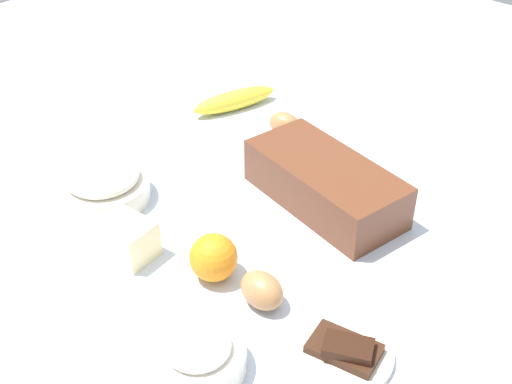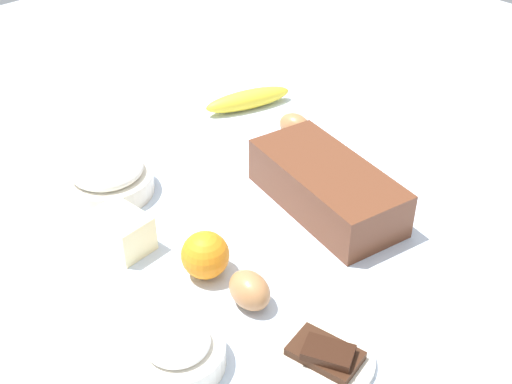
{
  "view_description": "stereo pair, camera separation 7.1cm",
  "coord_description": "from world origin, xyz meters",
  "px_view_note": "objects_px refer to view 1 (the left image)",
  "views": [
    {
      "loc": [
        0.6,
        -0.66,
        0.68
      ],
      "look_at": [
        0.0,
        0.0,
        0.04
      ],
      "focal_mm": 46.85,
      "sensor_mm": 36.0,
      "label": 1
    },
    {
      "loc": [
        0.65,
        -0.61,
        0.68
      ],
      "look_at": [
        0.0,
        0.0,
        0.04
      ],
      "focal_mm": 46.85,
      "sensor_mm": 36.0,
      "label": 2
    }
  ],
  "objects_px": {
    "flour_bowl": "(103,183)",
    "butter_block": "(125,238)",
    "sugar_bowl": "(198,355)",
    "banana": "(234,100)",
    "egg_near_butter": "(284,124)",
    "loaf_pan": "(325,183)",
    "orange_fruit": "(213,257)",
    "chocolate_plate": "(344,352)",
    "egg_beside_bowl": "(262,290)"
  },
  "relations": [
    {
      "from": "loaf_pan",
      "to": "banana",
      "type": "height_order",
      "value": "loaf_pan"
    },
    {
      "from": "loaf_pan",
      "to": "flour_bowl",
      "type": "distance_m",
      "value": 0.37
    },
    {
      "from": "egg_near_butter",
      "to": "loaf_pan",
      "type": "bearing_deg",
      "value": -32.86
    },
    {
      "from": "flour_bowl",
      "to": "butter_block",
      "type": "relative_size",
      "value": 1.72
    },
    {
      "from": "butter_block",
      "to": "egg_near_butter",
      "type": "bearing_deg",
      "value": 96.74
    },
    {
      "from": "flour_bowl",
      "to": "sugar_bowl",
      "type": "bearing_deg",
      "value": -20.6
    },
    {
      "from": "banana",
      "to": "egg_beside_bowl",
      "type": "relative_size",
      "value": 2.72
    },
    {
      "from": "butter_block",
      "to": "egg_near_butter",
      "type": "relative_size",
      "value": 1.41
    },
    {
      "from": "chocolate_plate",
      "to": "flour_bowl",
      "type": "bearing_deg",
      "value": 179.37
    },
    {
      "from": "egg_beside_bowl",
      "to": "flour_bowl",
      "type": "bearing_deg",
      "value": 179.3
    },
    {
      "from": "sugar_bowl",
      "to": "egg_near_butter",
      "type": "bearing_deg",
      "value": 119.89
    },
    {
      "from": "sugar_bowl",
      "to": "orange_fruit",
      "type": "relative_size",
      "value": 1.69
    },
    {
      "from": "butter_block",
      "to": "sugar_bowl",
      "type": "bearing_deg",
      "value": -18.06
    },
    {
      "from": "sugar_bowl",
      "to": "banana",
      "type": "height_order",
      "value": "sugar_bowl"
    },
    {
      "from": "flour_bowl",
      "to": "sugar_bowl",
      "type": "height_order",
      "value": "flour_bowl"
    },
    {
      "from": "flour_bowl",
      "to": "orange_fruit",
      "type": "bearing_deg",
      "value": -2.0
    },
    {
      "from": "loaf_pan",
      "to": "egg_near_butter",
      "type": "height_order",
      "value": "loaf_pan"
    },
    {
      "from": "orange_fruit",
      "to": "butter_block",
      "type": "bearing_deg",
      "value": -158.21
    },
    {
      "from": "flour_bowl",
      "to": "loaf_pan",
      "type": "bearing_deg",
      "value": 40.67
    },
    {
      "from": "orange_fruit",
      "to": "egg_near_butter",
      "type": "xyz_separation_m",
      "value": [
        -0.19,
        0.38,
        -0.01
      ]
    },
    {
      "from": "banana",
      "to": "egg_beside_bowl",
      "type": "xyz_separation_m",
      "value": [
        0.42,
        -0.39,
        0.01
      ]
    },
    {
      "from": "egg_beside_bowl",
      "to": "banana",
      "type": "bearing_deg",
      "value": 137.71
    },
    {
      "from": "egg_beside_bowl",
      "to": "loaf_pan",
      "type": "bearing_deg",
      "value": 108.09
    },
    {
      "from": "loaf_pan",
      "to": "flour_bowl",
      "type": "height_order",
      "value": "loaf_pan"
    },
    {
      "from": "flour_bowl",
      "to": "banana",
      "type": "xyz_separation_m",
      "value": [
        -0.06,
        0.38,
        -0.01
      ]
    },
    {
      "from": "butter_block",
      "to": "egg_beside_bowl",
      "type": "height_order",
      "value": "butter_block"
    },
    {
      "from": "loaf_pan",
      "to": "banana",
      "type": "bearing_deg",
      "value": 168.71
    },
    {
      "from": "egg_near_butter",
      "to": "orange_fruit",
      "type": "bearing_deg",
      "value": -63.73
    },
    {
      "from": "sugar_bowl",
      "to": "banana",
      "type": "relative_size",
      "value": 0.64
    },
    {
      "from": "loaf_pan",
      "to": "egg_beside_bowl",
      "type": "distance_m",
      "value": 0.26
    },
    {
      "from": "banana",
      "to": "egg_near_butter",
      "type": "bearing_deg",
      "value": -3.94
    },
    {
      "from": "sugar_bowl",
      "to": "egg_near_butter",
      "type": "height_order",
      "value": "sugar_bowl"
    },
    {
      "from": "orange_fruit",
      "to": "flour_bowl",
      "type": "bearing_deg",
      "value": 178.0
    },
    {
      "from": "loaf_pan",
      "to": "sugar_bowl",
      "type": "relative_size",
      "value": 2.47
    },
    {
      "from": "flour_bowl",
      "to": "butter_block",
      "type": "bearing_deg",
      "value": -24.89
    },
    {
      "from": "sugar_bowl",
      "to": "egg_beside_bowl",
      "type": "distance_m",
      "value": 0.14
    },
    {
      "from": "egg_near_butter",
      "to": "flour_bowl",
      "type": "bearing_deg",
      "value": -103.16
    },
    {
      "from": "flour_bowl",
      "to": "egg_near_butter",
      "type": "relative_size",
      "value": 2.42
    },
    {
      "from": "sugar_bowl",
      "to": "butter_block",
      "type": "bearing_deg",
      "value": 161.94
    },
    {
      "from": "flour_bowl",
      "to": "egg_beside_bowl",
      "type": "distance_m",
      "value": 0.36
    },
    {
      "from": "banana",
      "to": "egg_near_butter",
      "type": "height_order",
      "value": "egg_near_butter"
    },
    {
      "from": "loaf_pan",
      "to": "orange_fruit",
      "type": "relative_size",
      "value": 4.18
    },
    {
      "from": "banana",
      "to": "egg_near_butter",
      "type": "relative_size",
      "value": 2.97
    },
    {
      "from": "chocolate_plate",
      "to": "banana",
      "type": "bearing_deg",
      "value": 145.74
    },
    {
      "from": "flour_bowl",
      "to": "orange_fruit",
      "type": "height_order",
      "value": "same"
    },
    {
      "from": "flour_bowl",
      "to": "egg_beside_bowl",
      "type": "height_order",
      "value": "flour_bowl"
    },
    {
      "from": "banana",
      "to": "butter_block",
      "type": "relative_size",
      "value": 2.11
    },
    {
      "from": "egg_beside_bowl",
      "to": "chocolate_plate",
      "type": "relative_size",
      "value": 0.54
    },
    {
      "from": "loaf_pan",
      "to": "sugar_bowl",
      "type": "height_order",
      "value": "loaf_pan"
    },
    {
      "from": "banana",
      "to": "orange_fruit",
      "type": "relative_size",
      "value": 2.66
    }
  ]
}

